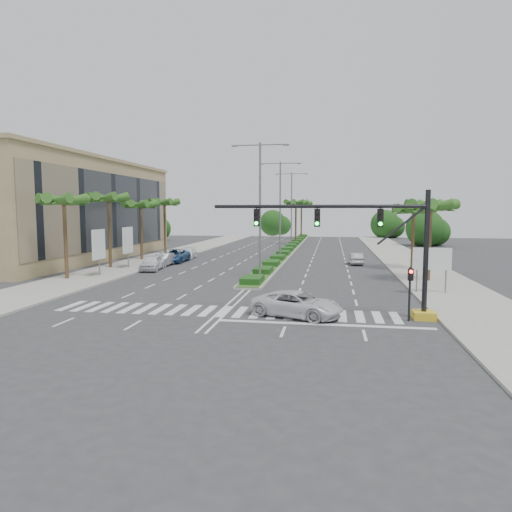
% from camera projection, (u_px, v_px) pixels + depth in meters
% --- Properties ---
extents(ground, '(160.00, 160.00, 0.00)m').
position_uv_depth(ground, '(224.00, 312.00, 27.44)').
color(ground, '#333335').
rests_on(ground, ground).
extents(footpath_right, '(6.00, 120.00, 0.15)m').
position_uv_depth(footpath_right, '(423.00, 272.00, 44.59)').
color(footpath_right, gray).
rests_on(footpath_right, ground).
extents(footpath_left, '(6.00, 120.00, 0.15)m').
position_uv_depth(footpath_left, '(131.00, 266.00, 49.54)').
color(footpath_left, gray).
rests_on(footpath_left, ground).
extents(median, '(2.20, 75.00, 0.20)m').
position_uv_depth(median, '(291.00, 249.00, 71.60)').
color(median, gray).
rests_on(median, ground).
extents(median_grass, '(1.80, 75.00, 0.04)m').
position_uv_depth(median_grass, '(291.00, 248.00, 71.59)').
color(median_grass, '#2C4F1B').
rests_on(median_grass, median).
extents(building, '(12.00, 36.00, 12.00)m').
position_uv_depth(building, '(68.00, 211.00, 56.60)').
color(building, tan).
rests_on(building, ground).
extents(signal_gantry, '(12.60, 1.20, 7.20)m').
position_uv_depth(signal_gantry, '(384.00, 257.00, 25.58)').
color(signal_gantry, gold).
rests_on(signal_gantry, ground).
extents(pedestrian_signal, '(0.28, 0.36, 3.00)m').
position_uv_depth(pedestrian_signal, '(410.00, 285.00, 24.85)').
color(pedestrian_signal, black).
rests_on(pedestrian_signal, ground).
extents(direction_sign, '(2.70, 0.11, 3.40)m').
position_uv_depth(direction_sign, '(432.00, 261.00, 32.84)').
color(direction_sign, slate).
rests_on(direction_sign, ground).
extents(billboard_near, '(0.18, 2.10, 4.35)m').
position_uv_depth(billboard_near, '(99.00, 245.00, 41.29)').
color(billboard_near, slate).
rests_on(billboard_near, ground).
extents(billboard_far, '(0.18, 2.10, 4.35)m').
position_uv_depth(billboard_far, '(128.00, 241.00, 47.18)').
color(billboard_far, slate).
rests_on(billboard_far, ground).
extents(palm_left_near, '(4.57, 4.68, 7.55)m').
position_uv_depth(palm_left_near, '(64.00, 203.00, 39.28)').
color(palm_left_near, brown).
rests_on(palm_left_near, ground).
extents(palm_left_mid, '(4.57, 4.68, 7.95)m').
position_uv_depth(palm_left_mid, '(109.00, 201.00, 47.09)').
color(palm_left_mid, brown).
rests_on(palm_left_mid, ground).
extents(palm_left_far, '(4.57, 4.68, 7.35)m').
position_uv_depth(palm_left_far, '(141.00, 207.00, 55.00)').
color(palm_left_far, brown).
rests_on(palm_left_far, ground).
extents(palm_left_end, '(4.57, 4.68, 7.75)m').
position_uv_depth(palm_left_end, '(164.00, 204.00, 62.82)').
color(palm_left_end, brown).
rests_on(palm_left_end, ground).
extents(palm_right_near, '(4.57, 4.68, 7.05)m').
position_uv_depth(palm_right_near, '(431.00, 209.00, 38.20)').
color(palm_right_near, brown).
rests_on(palm_right_near, ground).
extents(palm_right_far, '(4.57, 4.68, 6.75)m').
position_uv_depth(palm_right_far, '(414.00, 212.00, 46.08)').
color(palm_right_far, brown).
rests_on(palm_right_far, ground).
extents(palm_median_a, '(4.57, 4.68, 8.05)m').
position_uv_depth(palm_median_a, '(296.00, 204.00, 80.71)').
color(palm_median_a, brown).
rests_on(palm_median_a, ground).
extents(palm_median_b, '(4.57, 4.68, 8.05)m').
position_uv_depth(palm_median_b, '(301.00, 205.00, 95.43)').
color(palm_median_b, brown).
rests_on(palm_median_b, ground).
extents(streetlight_near, '(5.10, 0.25, 12.00)m').
position_uv_depth(streetlight_near, '(260.00, 202.00, 40.50)').
color(streetlight_near, slate).
rests_on(streetlight_near, ground).
extents(streetlight_mid, '(5.10, 0.25, 12.00)m').
position_uv_depth(streetlight_mid, '(280.00, 204.00, 56.21)').
color(streetlight_mid, slate).
rests_on(streetlight_mid, ground).
extents(streetlight_far, '(5.10, 0.25, 12.00)m').
position_uv_depth(streetlight_far, '(291.00, 206.00, 71.91)').
color(streetlight_far, slate).
rests_on(streetlight_far, ground).
extents(car_parked_a, '(2.42, 4.71, 1.53)m').
position_uv_depth(car_parked_a, '(152.00, 263.00, 46.29)').
color(car_parked_a, white).
rests_on(car_parked_a, ground).
extents(car_parked_b, '(1.60, 4.27, 1.39)m').
position_uv_depth(car_parked_b, '(164.00, 260.00, 49.90)').
color(car_parked_b, '#A7A7AB').
rests_on(car_parked_b, ground).
extents(car_parked_c, '(2.68, 5.58, 1.53)m').
position_uv_depth(car_parked_c, '(174.00, 256.00, 53.34)').
color(car_parked_c, '#2B5184').
rests_on(car_parked_c, ground).
extents(car_parked_d, '(2.36, 4.85, 1.36)m').
position_uv_depth(car_parked_d, '(188.00, 253.00, 57.90)').
color(car_parked_d, white).
rests_on(car_parked_d, ground).
extents(car_crossing, '(5.73, 4.06, 1.45)m').
position_uv_depth(car_crossing, '(297.00, 304.00, 26.08)').
color(car_crossing, silver).
rests_on(car_crossing, ground).
extents(car_right, '(1.60, 4.02, 1.30)m').
position_uv_depth(car_right, '(356.00, 259.00, 51.40)').
color(car_right, '#A7A7AC').
rests_on(car_right, ground).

